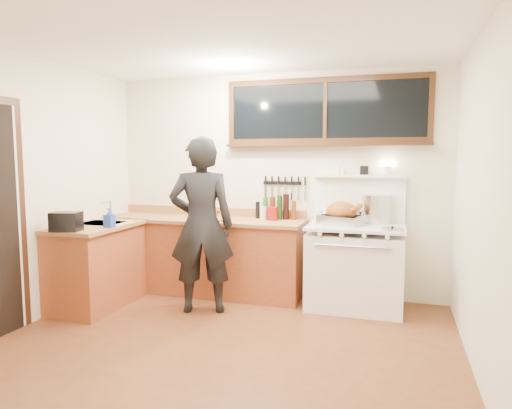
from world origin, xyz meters
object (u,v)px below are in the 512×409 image
(man, at_px, (202,225))
(cutting_board, at_px, (208,215))
(vintage_stove, at_px, (355,265))
(roast_turkey, at_px, (342,215))

(man, height_order, cutting_board, man)
(vintage_stove, xyz_separation_m, man, (-1.53, -0.60, 0.45))
(man, xyz_separation_m, cutting_board, (-0.14, 0.50, 0.04))
(man, relative_size, cutting_board, 3.71)
(man, bearing_deg, cutting_board, 105.90)
(vintage_stove, distance_m, roast_turkey, 0.56)
(man, height_order, roast_turkey, man)
(vintage_stove, distance_m, cutting_board, 1.75)
(vintage_stove, relative_size, roast_turkey, 3.01)
(man, distance_m, cutting_board, 0.52)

